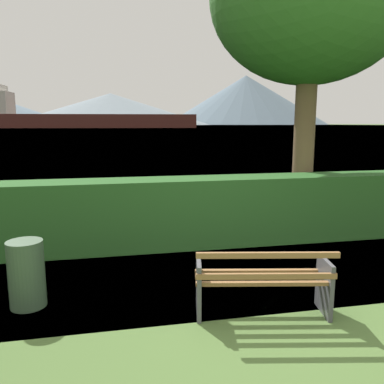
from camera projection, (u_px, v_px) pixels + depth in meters
ground_plane at (261, 312)px, 4.82m from camera, size 1400.00×1400.00×0.00m
water_surface at (112, 126)px, 303.82m from camera, size 620.00×620.00×0.00m
park_bench at (263, 281)px, 4.69m from camera, size 1.68×0.86×0.87m
hedge_row at (206, 211)px, 7.45m from camera, size 9.11×0.81×1.27m
trash_bin at (27, 274)px, 4.91m from camera, size 0.44×0.44×0.85m
cargo_ship_large at (51, 116)px, 184.85m from camera, size 118.25×25.94×19.59m
distant_hills at (70, 101)px, 523.84m from camera, size 736.42×366.17×75.06m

